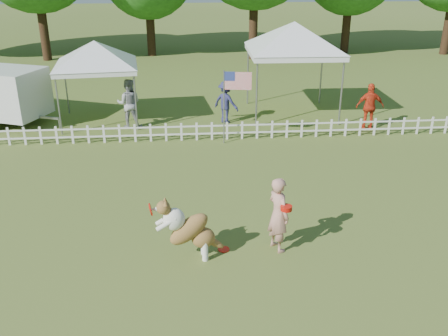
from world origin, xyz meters
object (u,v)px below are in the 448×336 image
object	(u,v)px
spectator_b	(226,102)
spectator_c	(370,106)
flag_pole	(224,108)
handler	(278,214)
canopy_tent_right	(292,70)
spectator_a	(129,103)
dog	(190,229)
canopy_tent_left	(98,83)
frisbee_on_turf	(224,249)

from	to	relation	value
spectator_b	spectator_c	bearing A→B (deg)	-154.59
flag_pole	handler	bearing A→B (deg)	-76.70
canopy_tent_right	spectator_a	distance (m)	6.15
spectator_a	spectator_c	size ratio (longest dim) A/B	1.07
spectator_a	dog	bearing A→B (deg)	105.26
spectator_b	canopy_tent_right	bearing A→B (deg)	-121.99
flag_pole	spectator_c	world-z (taller)	flag_pole
spectator_a	handler	bearing A→B (deg)	116.58
canopy_tent_left	spectator_c	world-z (taller)	canopy_tent_left
spectator_a	canopy_tent_right	bearing A→B (deg)	-166.48
dog	canopy_tent_right	size ratio (longest dim) A/B	0.40
spectator_a	frisbee_on_turf	bearing A→B (deg)	110.03
dog	flag_pole	world-z (taller)	flag_pole
spectator_a	spectator_c	distance (m)	8.37
dog	canopy_tent_left	world-z (taller)	canopy_tent_left
handler	canopy_tent_left	xyz separation A→B (m)	(-4.87, 9.11, 0.63)
handler	spectator_a	distance (m)	9.14
dog	spectator_b	world-z (taller)	spectator_b
canopy_tent_right	spectator_a	size ratio (longest dim) A/B	1.95
canopy_tent_left	spectator_b	size ratio (longest dim) A/B	1.86
handler	canopy_tent_right	bearing A→B (deg)	-37.93
handler	canopy_tent_right	size ratio (longest dim) A/B	0.48
canopy_tent_left	frisbee_on_turf	bearing A→B (deg)	-73.51
handler	spectator_c	bearing A→B (deg)	-56.23
canopy_tent_right	spectator_c	distance (m)	3.23
canopy_tent_left	canopy_tent_right	size ratio (longest dim) A/B	0.85
canopy_tent_right	spectator_a	xyz separation A→B (m)	(-5.98, -1.18, -0.82)
dog	frisbee_on_turf	distance (m)	0.98
handler	spectator_b	size ratio (longest dim) A/B	1.04
dog	frisbee_on_turf	xyz separation A→B (m)	(0.69, 0.25, -0.66)
handler	spectator_c	size ratio (longest dim) A/B	0.99
frisbee_on_turf	spectator_c	distance (m)	9.39
frisbee_on_turf	flag_pole	xyz separation A→B (m)	(0.53, 6.38, 1.18)
spectator_b	spectator_c	world-z (taller)	spectator_c
dog	handler	bearing A→B (deg)	2.40
canopy_tent_right	flag_pole	world-z (taller)	canopy_tent_right
dog	frisbee_on_turf	bearing A→B (deg)	15.58
flag_pole	dog	bearing A→B (deg)	-92.19
spectator_a	spectator_b	xyz separation A→B (m)	(3.42, 0.27, -0.10)
frisbee_on_turf	canopy_tent_left	bearing A→B (deg)	112.54
handler	frisbee_on_turf	bearing A→B (deg)	63.55
canopy_tent_right	spectator_b	world-z (taller)	canopy_tent_right
handler	frisbee_on_turf	world-z (taller)	handler
handler	canopy_tent_right	world-z (taller)	canopy_tent_right
canopy_tent_right	spectator_a	world-z (taller)	canopy_tent_right
handler	dog	size ratio (longest dim) A/B	1.20
dog	spectator_c	size ratio (longest dim) A/B	0.83
handler	spectator_c	xyz separation A→B (m)	(4.58, 7.47, 0.01)
dog	spectator_b	size ratio (longest dim) A/B	0.87
frisbee_on_turf	flag_pole	size ratio (longest dim) A/B	0.10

